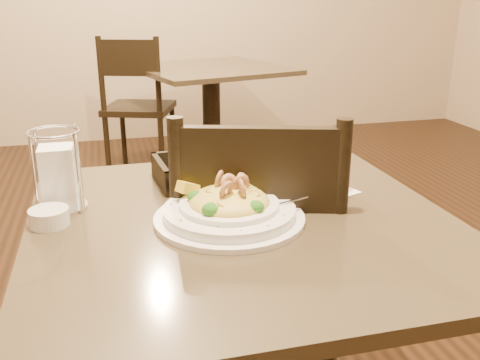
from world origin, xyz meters
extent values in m
cylinder|color=black|center=(0.00, 0.00, 0.36)|extent=(0.12, 0.12, 0.66)
cube|color=brown|center=(0.00, 0.00, 0.70)|extent=(0.90, 0.90, 0.03)
cylinder|color=black|center=(0.43, 2.46, 0.01)|extent=(0.52, 0.52, 0.03)
cylinder|color=black|center=(0.43, 2.46, 0.36)|extent=(0.12, 0.12, 0.66)
cube|color=brown|center=(0.43, 2.46, 0.70)|extent=(1.11, 1.11, 0.03)
cube|color=black|center=(0.10, 0.21, 0.45)|extent=(0.52, 0.52, 0.04)
cylinder|color=black|center=(0.32, 0.33, 0.21)|extent=(0.04, 0.04, 0.43)
cylinder|color=black|center=(-0.02, 0.43, 0.21)|extent=(0.04, 0.04, 0.43)
cylinder|color=black|center=(0.22, -0.02, 0.70)|extent=(0.04, 0.04, 0.46)
cylinder|color=black|center=(-0.13, 0.08, 0.70)|extent=(0.04, 0.04, 0.46)
cube|color=black|center=(0.05, 0.03, 0.80)|extent=(0.35, 0.13, 0.22)
cube|color=black|center=(-0.04, 2.55, 0.45)|extent=(0.54, 0.54, 0.04)
cylinder|color=black|center=(0.19, 2.67, 0.21)|extent=(0.04, 0.04, 0.43)
cylinder|color=black|center=(-0.15, 2.78, 0.21)|extent=(0.04, 0.04, 0.43)
cylinder|color=black|center=(0.07, 2.33, 0.21)|extent=(0.04, 0.04, 0.43)
cylinder|color=black|center=(-0.27, 2.44, 0.21)|extent=(0.04, 0.04, 0.43)
cylinder|color=black|center=(0.07, 2.33, 0.70)|extent=(0.04, 0.04, 0.46)
cylinder|color=black|center=(-0.27, 2.44, 0.70)|extent=(0.04, 0.04, 0.46)
cube|color=black|center=(-0.10, 2.38, 0.80)|extent=(0.35, 0.15, 0.22)
cylinder|color=white|center=(-0.03, -0.01, 0.73)|extent=(0.32, 0.32, 0.01)
cylinder|color=white|center=(-0.03, -0.01, 0.74)|extent=(0.28, 0.28, 0.02)
cylinder|color=white|center=(-0.03, -0.01, 0.76)|extent=(0.21, 0.21, 0.01)
ellipsoid|color=#DAC24F|center=(-0.03, -0.01, 0.76)|extent=(0.17, 0.17, 0.06)
cube|color=yellow|center=(-0.11, 0.06, 0.78)|extent=(0.06, 0.05, 0.04)
cube|color=silver|center=(0.11, -0.02, 0.76)|extent=(0.12, 0.03, 0.01)
cube|color=silver|center=(0.04, -0.02, 0.76)|extent=(0.03, 0.02, 0.00)
torus|color=#DAC24F|center=(-0.05, -0.05, 0.77)|extent=(0.06, 0.06, 0.01)
torus|color=#DAC24F|center=(-0.07, 0.00, 0.79)|extent=(0.04, 0.04, 0.01)
torus|color=#DAC24F|center=(-0.03, -0.03, 0.77)|extent=(0.04, 0.04, 0.02)
torus|color=#DAC24F|center=(0.01, -0.01, 0.79)|extent=(0.04, 0.04, 0.02)
torus|color=#DAC24F|center=(-0.05, -0.04, 0.78)|extent=(0.05, 0.04, 0.02)
torus|color=#DAC24F|center=(-0.05, -0.06, 0.78)|extent=(0.04, 0.04, 0.02)
torus|color=#DAC24F|center=(-0.02, 0.04, 0.79)|extent=(0.05, 0.04, 0.03)
torus|color=#DAC24F|center=(0.01, 0.02, 0.79)|extent=(0.03, 0.04, 0.02)
torus|color=#DAC24F|center=(-0.04, -0.06, 0.79)|extent=(0.05, 0.05, 0.02)
torus|color=#DAC24F|center=(0.02, -0.03, 0.78)|extent=(0.03, 0.03, 0.01)
torus|color=#DAC24F|center=(-0.05, 0.00, 0.78)|extent=(0.03, 0.04, 0.02)
torus|color=#DAC24F|center=(-0.01, -0.02, 0.79)|extent=(0.06, 0.06, 0.03)
torus|color=#DAC24F|center=(-0.05, -0.03, 0.77)|extent=(0.04, 0.04, 0.02)
torus|color=#DAC24F|center=(-0.06, -0.05, 0.78)|extent=(0.05, 0.05, 0.01)
torus|color=#DAC24F|center=(-0.02, 0.04, 0.79)|extent=(0.05, 0.06, 0.03)
torus|color=#DAC24F|center=(-0.05, -0.05, 0.77)|extent=(0.04, 0.04, 0.01)
torus|color=tan|center=(-0.01, -0.04, 0.80)|extent=(0.02, 0.04, 0.04)
torus|color=tan|center=(-0.04, 0.03, 0.80)|extent=(0.04, 0.04, 0.04)
torus|color=tan|center=(-0.01, -0.01, 0.80)|extent=(0.04, 0.03, 0.04)
torus|color=tan|center=(0.00, 0.00, 0.80)|extent=(0.05, 0.05, 0.04)
torus|color=tan|center=(-0.04, -0.04, 0.80)|extent=(0.05, 0.04, 0.04)
torus|color=tan|center=(-0.03, 0.00, 0.80)|extent=(0.04, 0.04, 0.04)
ellipsoid|color=#1D5513|center=(0.03, 0.03, 0.77)|extent=(0.03, 0.03, 0.03)
ellipsoid|color=#1D5513|center=(-0.05, 0.06, 0.77)|extent=(0.03, 0.03, 0.02)
ellipsoid|color=#1D5513|center=(-0.10, 0.02, 0.77)|extent=(0.03, 0.03, 0.03)
ellipsoid|color=#1D5513|center=(-0.08, -0.06, 0.77)|extent=(0.04, 0.04, 0.03)
ellipsoid|color=#1D5513|center=(0.01, -0.07, 0.77)|extent=(0.03, 0.03, 0.03)
cube|color=#266619|center=(-0.04, -0.13, 0.75)|extent=(0.00, 0.00, 0.00)
cube|color=#266619|center=(-0.15, 0.03, 0.75)|extent=(0.00, 0.00, 0.00)
cube|color=#266619|center=(-0.14, -0.05, 0.75)|extent=(0.00, 0.00, 0.00)
cube|color=#266619|center=(-0.14, -0.06, 0.75)|extent=(0.00, 0.00, 0.00)
cube|color=#266619|center=(0.07, -0.08, 0.75)|extent=(0.00, 0.00, 0.00)
cube|color=#266619|center=(0.07, 0.07, 0.75)|extent=(0.00, 0.00, 0.00)
cube|color=#266619|center=(-0.12, 0.09, 0.75)|extent=(0.00, 0.00, 0.00)
cube|color=#266619|center=(0.02, -0.12, 0.75)|extent=(0.00, 0.00, 0.00)
cube|color=#266619|center=(-0.04, 0.11, 0.75)|extent=(0.00, 0.00, 0.00)
cube|color=#266619|center=(-0.12, 0.08, 0.75)|extent=(0.00, 0.00, 0.00)
cube|color=#266619|center=(0.00, 0.11, 0.75)|extent=(0.00, 0.00, 0.00)
cube|color=#266619|center=(0.06, 0.08, 0.75)|extent=(0.00, 0.00, 0.00)
cube|color=#266619|center=(-0.08, -0.10, 0.75)|extent=(0.00, 0.00, 0.00)
cube|color=#266619|center=(-0.13, 0.04, 0.75)|extent=(0.00, 0.00, 0.00)
cube|color=white|center=(0.25, 0.10, 0.72)|extent=(0.13, 0.13, 0.00)
cylinder|color=#DF4E61|center=(0.25, 0.10, 0.78)|extent=(0.07, 0.07, 0.11)
cylinder|color=white|center=(0.25, 0.10, 0.83)|extent=(0.07, 0.07, 0.01)
cube|color=black|center=(-0.04, 0.26, 0.73)|extent=(0.24, 0.20, 0.02)
cube|color=black|center=(0.06, 0.27, 0.76)|extent=(0.03, 0.18, 0.05)
cube|color=black|center=(-0.15, 0.25, 0.76)|extent=(0.03, 0.18, 0.05)
cube|color=black|center=(-0.05, 0.34, 0.76)|extent=(0.22, 0.03, 0.05)
cube|color=black|center=(-0.03, 0.18, 0.76)|extent=(0.22, 0.03, 0.05)
cylinder|color=silver|center=(-0.38, 0.16, 0.72)|extent=(0.11, 0.11, 0.01)
torus|color=silver|center=(-0.38, 0.16, 0.90)|extent=(0.11, 0.11, 0.01)
cube|color=white|center=(-0.38, 0.16, 0.79)|extent=(0.09, 0.09, 0.14)
cylinder|color=silver|center=(-0.43, 0.11, 0.81)|extent=(0.01, 0.01, 0.18)
cylinder|color=silver|center=(-0.34, 0.11, 0.81)|extent=(0.01, 0.01, 0.18)
cylinder|color=silver|center=(-0.43, 0.20, 0.81)|extent=(0.01, 0.01, 0.18)
cylinder|color=silver|center=(-0.34, 0.20, 0.81)|extent=(0.01, 0.01, 0.18)
cylinder|color=white|center=(0.24, 0.27, 0.72)|extent=(0.16, 0.16, 0.01)
cylinder|color=white|center=(-0.40, 0.06, 0.74)|extent=(0.09, 0.09, 0.04)
camera|label=1|loc=(-0.27, -1.03, 1.18)|focal=40.00mm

